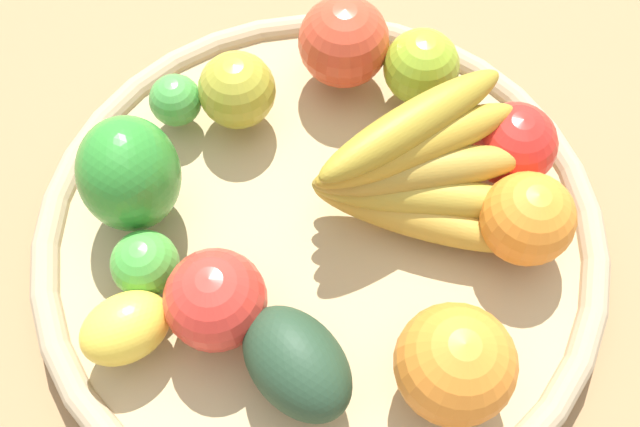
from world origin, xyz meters
name	(u,v)px	position (x,y,z in m)	size (l,w,h in m)	color
ground_plane	(320,247)	(0.00, 0.00, 0.00)	(2.40, 2.40, 0.00)	#967047
basket	(320,236)	(0.00, 0.00, 0.02)	(0.46, 0.46, 0.04)	tan
apple_0	(514,145)	(0.14, 0.07, 0.07)	(0.07, 0.07, 0.07)	red
lime_1	(176,100)	(-0.13, 0.09, 0.06)	(0.04, 0.04, 0.04)	#479A40
apple_3	(216,300)	(-0.06, -0.09, 0.08)	(0.07, 0.07, 0.07)	red
banana_bunch	(417,171)	(0.07, 0.03, 0.09)	(0.17, 0.14, 0.09)	#BA8F31
apple_4	(345,42)	(0.00, 0.16, 0.08)	(0.08, 0.08, 0.08)	#D5432A
orange_0	(455,364)	(0.10, -0.11, 0.08)	(0.08, 0.08, 0.08)	orange
bell_pepper	(129,176)	(-0.14, 0.00, 0.09)	(0.08, 0.08, 0.10)	#2F872D
apple_2	(237,90)	(-0.08, 0.10, 0.07)	(0.06, 0.06, 0.06)	#A69F2E
avocado	(302,364)	(0.00, -0.12, 0.07)	(0.09, 0.06, 0.06)	#243E28
orange_1	(527,219)	(0.15, 0.01, 0.07)	(0.07, 0.07, 0.07)	orange
apple_1	(421,67)	(0.07, 0.14, 0.07)	(0.06, 0.06, 0.06)	#8EAF29
lime_0	(145,264)	(-0.12, -0.06, 0.06)	(0.05, 0.05, 0.05)	green
lemon_0	(125,328)	(-0.12, -0.11, 0.06)	(0.07, 0.05, 0.05)	yellow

